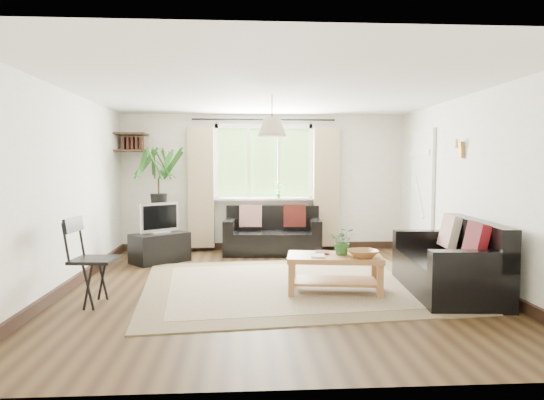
{
  "coord_description": "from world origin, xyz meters",
  "views": [
    {
      "loc": [
        -0.39,
        -5.86,
        1.49
      ],
      "look_at": [
        0.0,
        0.4,
        1.05
      ],
      "focal_mm": 32.0,
      "sensor_mm": 36.0,
      "label": 1
    }
  ],
  "objects": [
    {
      "name": "floor",
      "position": [
        0.0,
        0.0,
        0.0
      ],
      "size": [
        5.5,
        5.5,
        0.0
      ],
      "primitive_type": "plane",
      "color": "black",
      "rests_on": "ground"
    },
    {
      "name": "ceiling",
      "position": [
        0.0,
        0.0,
        2.4
      ],
      "size": [
        5.5,
        5.5,
        0.0
      ],
      "primitive_type": "plane",
      "rotation": [
        3.14,
        0.0,
        0.0
      ],
      "color": "white",
      "rests_on": "floor"
    },
    {
      "name": "wall_back",
      "position": [
        0.0,
        2.75,
        1.2
      ],
      "size": [
        5.0,
        0.02,
        2.4
      ],
      "primitive_type": "cube",
      "color": "silver",
      "rests_on": "floor"
    },
    {
      "name": "wall_front",
      "position": [
        0.0,
        -2.75,
        1.2
      ],
      "size": [
        5.0,
        0.02,
        2.4
      ],
      "primitive_type": "cube",
      "color": "silver",
      "rests_on": "floor"
    },
    {
      "name": "wall_left",
      "position": [
        -2.5,
        0.0,
        1.2
      ],
      "size": [
        0.02,
        5.5,
        2.4
      ],
      "primitive_type": "cube",
      "color": "silver",
      "rests_on": "floor"
    },
    {
      "name": "wall_right",
      "position": [
        2.5,
        0.0,
        1.2
      ],
      "size": [
        0.02,
        5.5,
        2.4
      ],
      "primitive_type": "cube",
      "color": "silver",
      "rests_on": "floor"
    },
    {
      "name": "rug",
      "position": [
        0.23,
        0.08,
        0.01
      ],
      "size": [
        3.93,
        3.47,
        0.02
      ],
      "primitive_type": "cube",
      "rotation": [
        0.0,
        0.0,
        0.1
      ],
      "color": "#BCAC92",
      "rests_on": "floor"
    },
    {
      "name": "window",
      "position": [
        0.0,
        2.71,
        1.55
      ],
      "size": [
        2.5,
        0.16,
        2.16
      ],
      "primitive_type": null,
      "color": "white",
      "rests_on": "wall_back"
    },
    {
      "name": "door",
      "position": [
        2.47,
        1.7,
        1.0
      ],
      "size": [
        0.06,
        0.96,
        2.06
      ],
      "primitive_type": "cube",
      "color": "silver",
      "rests_on": "wall_right"
    },
    {
      "name": "corner_shelf",
      "position": [
        -2.25,
        2.5,
        1.89
      ],
      "size": [
        0.5,
        0.5,
        0.34
      ],
      "primitive_type": null,
      "color": "black",
      "rests_on": "wall_back"
    },
    {
      "name": "pendant_lamp",
      "position": [
        0.0,
        0.4,
        2.05
      ],
      "size": [
        0.36,
        0.36,
        0.54
      ],
      "primitive_type": null,
      "color": "beige",
      "rests_on": "ceiling"
    },
    {
      "name": "wall_sconce",
      "position": [
        2.43,
        0.3,
        1.74
      ],
      "size": [
        0.12,
        0.12,
        0.28
      ],
      "primitive_type": null,
      "color": "beige",
      "rests_on": "wall_right"
    },
    {
      "name": "sofa_back",
      "position": [
        0.13,
        2.29,
        0.38
      ],
      "size": [
        1.67,
        0.92,
        0.76
      ],
      "primitive_type": null,
      "rotation": [
        0.0,
        0.0,
        -0.07
      ],
      "color": "black",
      "rests_on": "floor"
    },
    {
      "name": "sofa_right",
      "position": [
        2.01,
        -0.39,
        0.41
      ],
      "size": [
        1.81,
        1.01,
        0.82
      ],
      "primitive_type": null,
      "rotation": [
        0.0,
        0.0,
        -1.65
      ],
      "color": "black",
      "rests_on": "floor"
    },
    {
      "name": "coffee_table",
      "position": [
        0.69,
        -0.3,
        0.22
      ],
      "size": [
        1.16,
        0.74,
        0.45
      ],
      "primitive_type": null,
      "rotation": [
        0.0,
        0.0,
        -0.14
      ],
      "color": "brown",
      "rests_on": "floor"
    },
    {
      "name": "table_plant",
      "position": [
        0.8,
        -0.27,
        0.61
      ],
      "size": [
        0.33,
        0.3,
        0.32
      ],
      "primitive_type": "imported",
      "rotation": [
        0.0,
        0.0,
        -0.18
      ],
      "color": "#285B24",
      "rests_on": "coffee_table"
    },
    {
      "name": "bowl",
      "position": [
        0.99,
        -0.44,
        0.49
      ],
      "size": [
        0.39,
        0.39,
        0.08
      ],
      "primitive_type": "imported",
      "rotation": [
        0.0,
        0.0,
        0.14
      ],
      "color": "#A06937",
      "rests_on": "coffee_table"
    },
    {
      "name": "book_a",
      "position": [
        0.4,
        -0.36,
        0.46
      ],
      "size": [
        0.18,
        0.23,
        0.02
      ],
      "primitive_type": "imported",
      "rotation": [
        0.0,
        0.0,
        -0.11
      ],
      "color": "white",
      "rests_on": "coffee_table"
    },
    {
      "name": "book_b",
      "position": [
        0.49,
        -0.15,
        0.46
      ],
      "size": [
        0.2,
        0.24,
        0.02
      ],
      "primitive_type": "imported",
      "rotation": [
        0.0,
        0.0,
        -0.19
      ],
      "color": "brown",
      "rests_on": "coffee_table"
    },
    {
      "name": "tv_stand",
      "position": [
        -1.66,
        1.67,
        0.23
      ],
      "size": [
        0.95,
        0.91,
        0.45
      ],
      "primitive_type": "cube",
      "rotation": [
        0.0,
        0.0,
        0.71
      ],
      "color": "black",
      "rests_on": "floor"
    },
    {
      "name": "tv",
      "position": [
        -1.66,
        1.67,
        0.7
      ],
      "size": [
        0.63,
        0.58,
        0.5
      ],
      "primitive_type": null,
      "rotation": [
        0.0,
        0.0,
        0.71
      ],
      "color": "#A5A5AA",
      "rests_on": "tv_stand"
    },
    {
      "name": "palm_stand",
      "position": [
        -1.78,
        2.34,
        0.91
      ],
      "size": [
        0.89,
        0.89,
        1.82
      ],
      "primitive_type": null,
      "rotation": [
        0.0,
        0.0,
        0.32
      ],
      "color": "black",
      "rests_on": "floor"
    },
    {
      "name": "folding_chair",
      "position": [
        -1.96,
        -0.63,
        0.47
      ],
      "size": [
        0.53,
        0.53,
        0.94
      ],
      "primitive_type": null,
      "rotation": [
        0.0,
        0.0,
        1.48
      ],
      "color": "black",
      "rests_on": "floor"
    },
    {
      "name": "sill_plant",
      "position": [
        0.25,
        2.63,
        1.06
      ],
      "size": [
        0.14,
        0.1,
        0.27
      ],
      "primitive_type": "imported",
      "color": "#2D6023",
      "rests_on": "window"
    }
  ]
}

